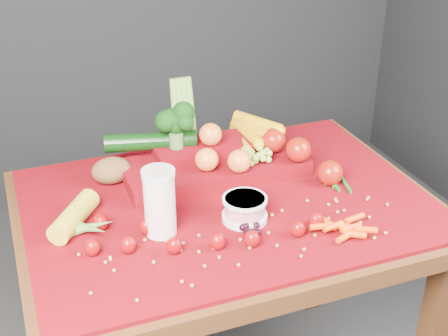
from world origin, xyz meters
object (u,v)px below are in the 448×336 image
object	(u,v)px
table	(227,233)
yogurt_bowl	(245,208)
milk_glass	(160,200)
produce_mound	(219,154)

from	to	relation	value
table	yogurt_bowl	bearing A→B (deg)	-85.28
milk_glass	yogurt_bowl	xyz separation A→B (m)	(0.21, -0.02, -0.06)
milk_glass	yogurt_bowl	bearing A→B (deg)	-5.05
yogurt_bowl	produce_mound	size ratio (longest dim) A/B	0.19
milk_glass	yogurt_bowl	size ratio (longest dim) A/B	1.49
milk_glass	yogurt_bowl	distance (m)	0.22
table	yogurt_bowl	xyz separation A→B (m)	(0.01, -0.10, 0.14)
table	milk_glass	world-z (taller)	milk_glass
table	yogurt_bowl	distance (m)	0.18
milk_glass	produce_mound	xyz separation A→B (m)	(0.24, 0.24, -0.04)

